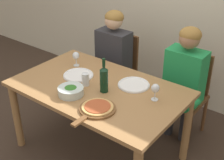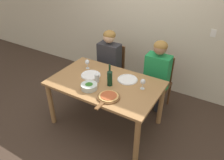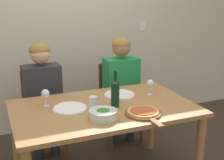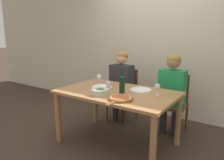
{
  "view_description": "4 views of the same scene",
  "coord_description": "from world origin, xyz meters",
  "px_view_note": "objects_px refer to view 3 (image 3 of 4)",
  "views": [
    {
      "loc": [
        1.59,
        -1.86,
        2.17
      ],
      "look_at": [
        0.12,
        0.05,
        0.85
      ],
      "focal_mm": 50.0,
      "sensor_mm": 36.0,
      "label": 1
    },
    {
      "loc": [
        1.42,
        -2.19,
        2.42
      ],
      "look_at": [
        0.12,
        -0.01,
        0.83
      ],
      "focal_mm": 35.0,
      "sensor_mm": 36.0,
      "label": 2
    },
    {
      "loc": [
        -0.89,
        -2.35,
        1.72
      ],
      "look_at": [
        0.13,
        0.12,
        0.95
      ],
      "focal_mm": 50.0,
      "sensor_mm": 36.0,
      "label": 3
    },
    {
      "loc": [
        1.53,
        -2.38,
        1.53
      ],
      "look_at": [
        -0.13,
        0.06,
        0.89
      ],
      "focal_mm": 35.0,
      "sensor_mm": 36.0,
      "label": 4
    }
  ],
  "objects_px": {
    "dinner_plate_right": "(119,94)",
    "person_man": "(122,81)",
    "broccoli_bowl": "(103,114)",
    "water_tumbler": "(93,103)",
    "chair_right": "(118,98)",
    "dinner_plate_left": "(70,108)",
    "person_woman": "(43,90)",
    "wine_glass_right": "(150,84)",
    "chair_left": "(42,109)",
    "wine_bottle": "(115,92)",
    "wine_glass_left": "(45,94)",
    "pizza_on_board": "(144,113)"
  },
  "relations": [
    {
      "from": "chair_left",
      "to": "wine_glass_left",
      "type": "height_order",
      "value": "wine_glass_left"
    },
    {
      "from": "chair_left",
      "to": "person_woman",
      "type": "height_order",
      "value": "person_woman"
    },
    {
      "from": "chair_left",
      "to": "pizza_on_board",
      "type": "height_order",
      "value": "chair_left"
    },
    {
      "from": "dinner_plate_right",
      "to": "water_tumbler",
      "type": "xyz_separation_m",
      "value": [
        -0.35,
        -0.26,
        0.05
      ]
    },
    {
      "from": "dinner_plate_right",
      "to": "broccoli_bowl",
      "type": "bearing_deg",
      "value": -126.41
    },
    {
      "from": "dinner_plate_right",
      "to": "person_man",
      "type": "bearing_deg",
      "value": 63.67
    },
    {
      "from": "person_man",
      "to": "dinner_plate_right",
      "type": "xyz_separation_m",
      "value": [
        -0.26,
        -0.52,
        0.03
      ]
    },
    {
      "from": "person_woman",
      "to": "dinner_plate_left",
      "type": "relative_size",
      "value": 4.18
    },
    {
      "from": "person_man",
      "to": "pizza_on_board",
      "type": "xyz_separation_m",
      "value": [
        -0.27,
        -1.03,
        0.04
      ]
    },
    {
      "from": "chair_right",
      "to": "dinner_plate_left",
      "type": "xyz_separation_m",
      "value": [
        -0.78,
        -0.8,
        0.28
      ]
    },
    {
      "from": "chair_left",
      "to": "person_man",
      "type": "distance_m",
      "value": 0.93
    },
    {
      "from": "water_tumbler",
      "to": "chair_left",
      "type": "bearing_deg",
      "value": 107.7
    },
    {
      "from": "person_man",
      "to": "dinner_plate_right",
      "type": "relative_size",
      "value": 4.18
    },
    {
      "from": "person_woman",
      "to": "wine_glass_right",
      "type": "bearing_deg",
      "value": -33.84
    },
    {
      "from": "broccoli_bowl",
      "to": "chair_left",
      "type": "bearing_deg",
      "value": 105.07
    },
    {
      "from": "wine_bottle",
      "to": "dinner_plate_left",
      "type": "distance_m",
      "value": 0.4
    },
    {
      "from": "chair_right",
      "to": "chair_left",
      "type": "bearing_deg",
      "value": 180.0
    },
    {
      "from": "broccoli_bowl",
      "to": "water_tumbler",
      "type": "relative_size",
      "value": 1.89
    },
    {
      "from": "wine_glass_left",
      "to": "wine_glass_right",
      "type": "height_order",
      "value": "same"
    },
    {
      "from": "wine_glass_left",
      "to": "dinner_plate_right",
      "type": "bearing_deg",
      "value": 1.22
    },
    {
      "from": "broccoli_bowl",
      "to": "wine_glass_left",
      "type": "height_order",
      "value": "wine_glass_left"
    },
    {
      "from": "dinner_plate_left",
      "to": "wine_glass_left",
      "type": "height_order",
      "value": "wine_glass_left"
    },
    {
      "from": "dinner_plate_left",
      "to": "wine_glass_left",
      "type": "bearing_deg",
      "value": 137.95
    },
    {
      "from": "broccoli_bowl",
      "to": "dinner_plate_right",
      "type": "relative_size",
      "value": 0.76
    },
    {
      "from": "chair_left",
      "to": "wine_glass_right",
      "type": "xyz_separation_m",
      "value": [
        0.91,
        -0.72,
        0.38
      ]
    },
    {
      "from": "person_man",
      "to": "dinner_plate_left",
      "type": "xyz_separation_m",
      "value": [
        -0.78,
        -0.69,
        0.03
      ]
    },
    {
      "from": "chair_right",
      "to": "water_tumbler",
      "type": "xyz_separation_m",
      "value": [
        -0.61,
        -0.89,
        0.33
      ]
    },
    {
      "from": "person_woman",
      "to": "dinner_plate_left",
      "type": "height_order",
      "value": "person_woman"
    },
    {
      "from": "chair_left",
      "to": "wine_glass_right",
      "type": "relative_size",
      "value": 5.93
    },
    {
      "from": "person_woman",
      "to": "wine_glass_left",
      "type": "xyz_separation_m",
      "value": [
        -0.06,
        -0.53,
        0.13
      ]
    },
    {
      "from": "pizza_on_board",
      "to": "broccoli_bowl",
      "type": "bearing_deg",
      "value": 172.14
    },
    {
      "from": "chair_right",
      "to": "broccoli_bowl",
      "type": "bearing_deg",
      "value": -118.74
    },
    {
      "from": "chair_right",
      "to": "wine_bottle",
      "type": "xyz_separation_m",
      "value": [
        -0.4,
        -0.87,
        0.4
      ]
    },
    {
      "from": "broccoli_bowl",
      "to": "pizza_on_board",
      "type": "bearing_deg",
      "value": -7.86
    },
    {
      "from": "chair_left",
      "to": "dinner_plate_right",
      "type": "height_order",
      "value": "chair_left"
    },
    {
      "from": "wine_glass_left",
      "to": "chair_right",
      "type": "bearing_deg",
      "value": 33.84
    },
    {
      "from": "wine_bottle",
      "to": "chair_left",
      "type": "bearing_deg",
      "value": 119.16
    },
    {
      "from": "person_man",
      "to": "wine_glass_left",
      "type": "relative_size",
      "value": 8.07
    },
    {
      "from": "dinner_plate_left",
      "to": "water_tumbler",
      "type": "relative_size",
      "value": 2.47
    },
    {
      "from": "wine_bottle",
      "to": "dinner_plate_left",
      "type": "height_order",
      "value": "wine_bottle"
    },
    {
      "from": "wine_bottle",
      "to": "chair_right",
      "type": "bearing_deg",
      "value": 65.1
    },
    {
      "from": "chair_right",
      "to": "dinner_plate_left",
      "type": "height_order",
      "value": "chair_right"
    },
    {
      "from": "broccoli_bowl",
      "to": "pizza_on_board",
      "type": "relative_size",
      "value": 0.51
    },
    {
      "from": "person_man",
      "to": "pizza_on_board",
      "type": "relative_size",
      "value": 2.79
    },
    {
      "from": "person_woman",
      "to": "water_tumbler",
      "type": "distance_m",
      "value": 0.83
    },
    {
      "from": "chair_right",
      "to": "wine_glass_left",
      "type": "bearing_deg",
      "value": -146.16
    },
    {
      "from": "broccoli_bowl",
      "to": "water_tumbler",
      "type": "xyz_separation_m",
      "value": [
        -0.01,
        0.2,
        0.02
      ]
    },
    {
      "from": "broccoli_bowl",
      "to": "dinner_plate_right",
      "type": "xyz_separation_m",
      "value": [
        0.34,
        0.46,
        -0.03
      ]
    },
    {
      "from": "chair_right",
      "to": "dinner_plate_left",
      "type": "bearing_deg",
      "value": -134.57
    },
    {
      "from": "chair_right",
      "to": "person_woman",
      "type": "distance_m",
      "value": 0.93
    }
  ]
}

